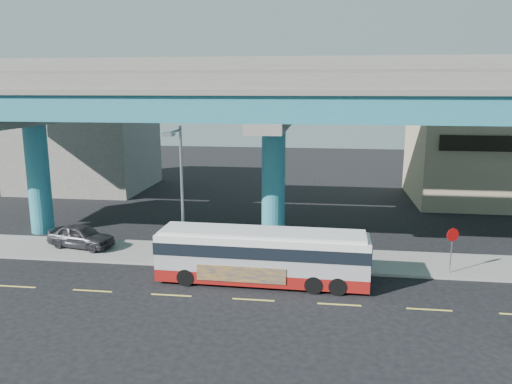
# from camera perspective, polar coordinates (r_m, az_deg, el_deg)

# --- Properties ---
(ground) EXTENTS (120.00, 120.00, 0.00)m
(ground) POSITION_cam_1_polar(r_m,az_deg,el_deg) (24.29, -0.20, -11.94)
(ground) COLOR black
(ground) RESTS_ON ground
(sidewalk) EXTENTS (70.00, 4.00, 0.15)m
(sidewalk) POSITION_cam_1_polar(r_m,az_deg,el_deg) (29.34, 1.27, -7.49)
(sidewalk) COLOR gray
(sidewalk) RESTS_ON ground
(lane_markings) EXTENTS (58.00, 0.12, 0.01)m
(lane_markings) POSITION_cam_1_polar(r_m,az_deg,el_deg) (24.02, -0.30, -12.21)
(lane_markings) COLOR #D8C64C
(lane_markings) RESTS_ON ground
(viaduct) EXTENTS (52.00, 12.40, 11.70)m
(viaduct) POSITION_cam_1_polar(r_m,az_deg,el_deg) (31.27, 2.09, 10.66)
(viaduct) COLOR #246689
(viaduct) RESTS_ON ground
(building_beige) EXTENTS (14.00, 10.23, 7.00)m
(building_beige) POSITION_cam_1_polar(r_m,az_deg,el_deg) (47.84, 25.81, 3.14)
(building_beige) COLOR tan
(building_beige) RESTS_ON ground
(building_concrete) EXTENTS (12.00, 10.00, 9.00)m
(building_concrete) POSITION_cam_1_polar(r_m,az_deg,el_deg) (51.72, -18.97, 5.37)
(building_concrete) COLOR gray
(building_concrete) RESTS_ON ground
(transit_bus) EXTENTS (10.81, 2.56, 2.76)m
(transit_bus) POSITION_cam_1_polar(r_m,az_deg,el_deg) (25.47, 0.73, -7.13)
(transit_bus) COLOR maroon
(transit_bus) RESTS_ON ground
(parked_car) EXTENTS (3.37, 4.86, 1.43)m
(parked_car) POSITION_cam_1_polar(r_m,az_deg,el_deg) (32.55, -19.37, -4.76)
(parked_car) COLOR #2E2E33
(parked_car) RESTS_ON sidewalk
(street_lamp) EXTENTS (0.50, 2.49, 7.63)m
(street_lamp) POSITION_cam_1_polar(r_m,az_deg,el_deg) (26.97, -8.83, 1.73)
(street_lamp) COLOR gray
(street_lamp) RESTS_ON sidewalk
(stop_sign) EXTENTS (0.70, 0.31, 2.47)m
(stop_sign) POSITION_cam_1_polar(r_m,az_deg,el_deg) (28.21, 21.52, -5.21)
(stop_sign) COLOR gray
(stop_sign) RESTS_ON sidewalk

